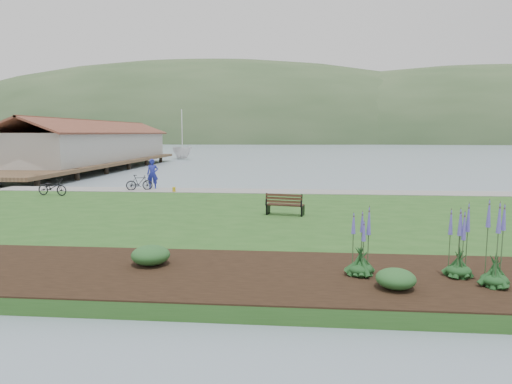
% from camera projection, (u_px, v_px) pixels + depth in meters
% --- Properties ---
extents(ground, '(600.00, 600.00, 0.00)m').
position_uv_depth(ground, '(250.00, 218.00, 21.53)').
color(ground, gray).
rests_on(ground, ground).
extents(lawn, '(34.00, 20.00, 0.40)m').
position_uv_depth(lawn, '(246.00, 222.00, 19.53)').
color(lawn, '#244F1B').
rests_on(lawn, ground).
extents(shoreline_path, '(34.00, 2.20, 0.03)m').
position_uv_depth(shoreline_path, '(262.00, 191.00, 28.29)').
color(shoreline_path, gray).
rests_on(shoreline_path, lawn).
extents(garden_bed, '(24.00, 4.40, 0.04)m').
position_uv_depth(garden_bed, '(328.00, 276.00, 11.53)').
color(garden_bed, black).
rests_on(garden_bed, lawn).
extents(far_hillside, '(580.00, 80.00, 38.00)m').
position_uv_depth(far_hillside, '(341.00, 143.00, 187.63)').
color(far_hillside, '#344E2C').
rests_on(far_hillside, ground).
extents(pier_pavilion, '(8.00, 36.00, 5.40)m').
position_uv_depth(pier_pavilion, '(96.00, 145.00, 50.17)').
color(pier_pavilion, '#4C3826').
rests_on(pier_pavilion, ground).
extents(park_bench, '(1.73, 0.99, 1.01)m').
position_uv_depth(park_bench, '(285.00, 204.00, 20.01)').
color(park_bench, '#311D13').
rests_on(park_bench, lawn).
extents(person, '(0.97, 0.79, 2.29)m').
position_uv_depth(person, '(153.00, 171.00, 29.38)').
color(person, navy).
rests_on(person, lawn).
extents(bicycle_a, '(0.91, 1.94, 0.98)m').
position_uv_depth(bicycle_a, '(52.00, 187.00, 26.40)').
color(bicycle_a, black).
rests_on(bicycle_a, lawn).
extents(bicycle_b, '(0.97, 1.70, 0.98)m').
position_uv_depth(bicycle_b, '(139.00, 183.00, 28.77)').
color(bicycle_b, black).
rests_on(bicycle_b, lawn).
extents(sailboat, '(12.91, 12.95, 24.11)m').
position_uv_depth(sailboat, '(183.00, 159.00, 69.82)').
color(sailboat, silver).
rests_on(sailboat, ground).
extents(pannier, '(0.25, 0.33, 0.31)m').
position_uv_depth(pannier, '(174.00, 190.00, 27.93)').
color(pannier, gold).
rests_on(pannier, lawn).
extents(echium_0, '(0.62, 0.62, 1.81)m').
position_uv_depth(echium_0, '(361.00, 247.00, 11.42)').
color(echium_0, '#153C1A').
rests_on(echium_0, garden_bed).
extents(echium_1, '(0.62, 0.62, 1.99)m').
position_uv_depth(echium_1, '(460.00, 243.00, 11.27)').
color(echium_1, '#153C1A').
rests_on(echium_1, garden_bed).
extents(echium_2, '(0.62, 0.62, 2.15)m').
position_uv_depth(echium_2, '(496.00, 252.00, 10.57)').
color(echium_2, '#153C1A').
rests_on(echium_2, garden_bed).
extents(shrub_0, '(1.05, 1.05, 0.52)m').
position_uv_depth(shrub_0, '(151.00, 255.00, 12.39)').
color(shrub_0, '#1E4C21').
rests_on(shrub_0, garden_bed).
extents(shrub_1, '(0.91, 0.91, 0.46)m').
position_uv_depth(shrub_1, '(396.00, 279.00, 10.49)').
color(shrub_1, '#1E4C21').
rests_on(shrub_1, garden_bed).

